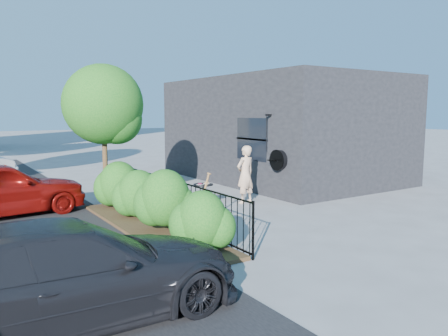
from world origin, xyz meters
TOP-DOWN VIEW (x-y plane):
  - ground at (0.00, 0.00)m, footprint 120.00×120.00m
  - shop_building at (5.50, 4.50)m, footprint 6.22×9.00m
  - fence at (-1.50, 0.00)m, footprint 0.05×6.05m
  - planting_bed at (-2.20, 0.00)m, footprint 1.30×6.00m
  - shrubs at (-2.10, 0.10)m, footprint 1.10×5.60m
  - patio_tree at (-2.24, 2.76)m, footprint 2.20×2.20m
  - cafe_table at (-0.07, 1.19)m, footprint 0.55×0.55m
  - woman at (1.37, 1.19)m, footprint 0.68×0.50m
  - shovel at (-1.25, -0.71)m, footprint 0.46×0.17m
  - car_darkgrey at (-4.90, -3.62)m, footprint 4.58×1.88m

SIDE VIEW (x-z plane):
  - ground at x=0.00m, z-range 0.00..0.00m
  - planting_bed at x=-2.20m, z-range 0.00..0.08m
  - cafe_table at x=-0.07m, z-range 0.11..0.85m
  - fence at x=-1.50m, z-range 0.01..1.11m
  - shovel at x=-1.25m, z-range -0.08..1.26m
  - car_darkgrey at x=-4.90m, z-range 0.00..1.33m
  - shrubs at x=-2.10m, z-range 0.08..1.32m
  - woman at x=1.37m, z-range 0.00..1.71m
  - shop_building at x=5.50m, z-range 0.00..4.00m
  - patio_tree at x=-2.24m, z-range 0.79..4.73m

